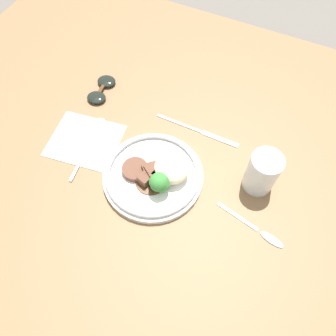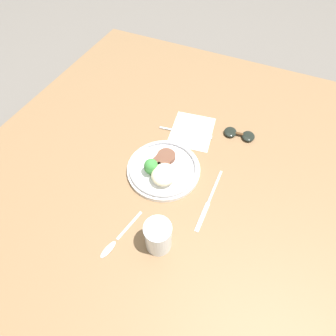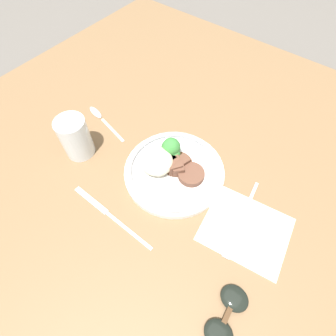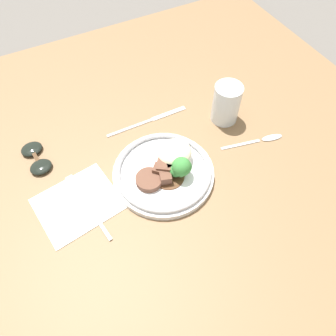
{
  "view_description": "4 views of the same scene",
  "coord_description": "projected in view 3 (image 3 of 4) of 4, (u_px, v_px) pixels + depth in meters",
  "views": [
    {
      "loc": [
        0.23,
        -0.31,
        0.72
      ],
      "look_at": [
        0.07,
        0.02,
        0.07
      ],
      "focal_mm": 35.0,
      "sensor_mm": 36.0,
      "label": 1
    },
    {
      "loc": [
        0.48,
        0.21,
        0.74
      ],
      "look_at": [
        0.06,
        0.02,
        0.1
      ],
      "focal_mm": 28.0,
      "sensor_mm": 36.0,
      "label": 2
    },
    {
      "loc": [
        -0.15,
        0.27,
        0.57
      ],
      "look_at": [
        0.05,
        0.01,
        0.08
      ],
      "focal_mm": 28.0,
      "sensor_mm": 36.0,
      "label": 3
    },
    {
      "loc": [
        -0.14,
        -0.38,
        0.68
      ],
      "look_at": [
        0.05,
        -0.01,
        0.09
      ],
      "focal_mm": 35.0,
      "sensor_mm": 36.0,
      "label": 4
    }
  ],
  "objects": [
    {
      "name": "knife",
      "position": [
        109.0,
        214.0,
        0.56
      ],
      "size": [
        0.22,
        0.01,
        0.0
      ],
      "rotation": [
        0.0,
        0.0,
        -0.01
      ],
      "color": "silver",
      "rests_on": "dining_table"
    },
    {
      "name": "napkin",
      "position": [
        246.0,
        229.0,
        0.54
      ],
      "size": [
        0.19,
        0.17,
        0.0
      ],
      "color": "silver",
      "rests_on": "dining_table"
    },
    {
      "name": "sunglasses",
      "position": [
        227.0,
        316.0,
        0.45
      ],
      "size": [
        0.06,
        0.11,
        0.02
      ],
      "rotation": [
        0.0,
        0.0,
        0.1
      ],
      "color": "black",
      "rests_on": "dining_table"
    },
    {
      "name": "plate",
      "position": [
        171.0,
        167.0,
        0.6
      ],
      "size": [
        0.23,
        0.23,
        0.07
      ],
      "color": "white",
      "rests_on": "dining_table"
    },
    {
      "name": "ground_plane",
      "position": [
        187.0,
        192.0,
        0.64
      ],
      "size": [
        8.0,
        8.0,
        0.0
      ],
      "primitive_type": "plane",
      "color": "#5B5651"
    },
    {
      "name": "spoon",
      "position": [
        100.0,
        117.0,
        0.72
      ],
      "size": [
        0.16,
        0.05,
        0.01
      ],
      "rotation": [
        0.0,
        0.0,
        -0.22
      ],
      "color": "silver",
      "rests_on": "dining_table"
    },
    {
      "name": "dining_table",
      "position": [
        187.0,
        188.0,
        0.62
      ],
      "size": [
        1.36,
        1.25,
        0.05
      ],
      "color": "brown",
      "rests_on": "ground"
    },
    {
      "name": "juice_glass",
      "position": [
        76.0,
        139.0,
        0.61
      ],
      "size": [
        0.07,
        0.07,
        0.1
      ],
      "color": "orange",
      "rests_on": "dining_table"
    },
    {
      "name": "fork",
      "position": [
        239.0,
        225.0,
        0.54
      ],
      "size": [
        0.04,
        0.19,
        0.0
      ],
      "rotation": [
        0.0,
        0.0,
        1.72
      ],
      "color": "silver",
      "rests_on": "napkin"
    }
  ]
}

